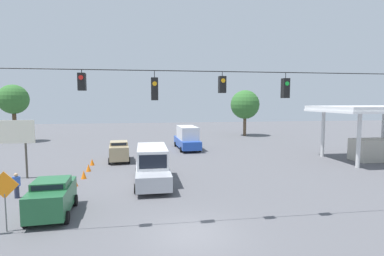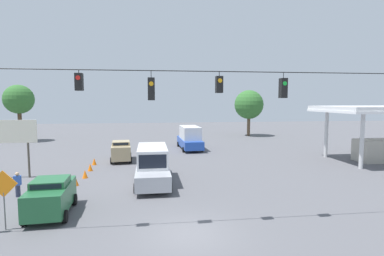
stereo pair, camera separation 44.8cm
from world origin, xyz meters
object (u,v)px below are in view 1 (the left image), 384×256
Objects in this scene: overhead_signal_span at (190,119)px; traffic_cone_second at (65,194)px; gas_station at (373,121)px; box_truck_blue_oncoming_deep at (187,138)px; tree_horizon_left at (245,105)px; traffic_cone_nearest at (56,206)px; roadside_billboard at (2,136)px; tree_horizon_right at (13,100)px; sedan_green_parked_shoulder at (52,197)px; traffic_cone_third at (75,182)px; traffic_cone_fifth at (88,168)px; sedan_tan_withflow_far at (119,151)px; box_truck_silver_withflow_mid at (152,165)px; traffic_cone_fourth at (84,175)px; traffic_cone_farthest at (92,162)px; pedestrian at (16,186)px; work_zone_sign at (4,190)px.

overhead_signal_span is 10.00m from traffic_cone_second.
overhead_signal_span is 24.17m from gas_station.
tree_horizon_left is (-11.88, -13.03, 3.96)m from box_truck_blue_oncoming_deep.
roadside_billboard is at bearing -52.82° from traffic_cone_nearest.
sedan_green_parked_shoulder is at bearing 114.66° from tree_horizon_right.
overhead_signal_span is 36.03× the size of traffic_cone_third.
traffic_cone_fifth is (-0.10, -4.53, 0.00)m from traffic_cone_third.
sedan_tan_withflow_far reaches higher than traffic_cone_second.
tree_horizon_right is at bearing -63.36° from traffic_cone_second.
sedan_tan_withflow_far is 8.96m from box_truck_silver_withflow_mid.
sedan_green_parked_shoulder reaches higher than traffic_cone_fourth.
box_truck_silver_withflow_mid is 32.33m from tree_horizon_right.
traffic_cone_fourth is at bearing 92.14° from traffic_cone_fifth.
box_truck_silver_withflow_mid is 1.78× the size of sedan_green_parked_shoulder.
sedan_tan_withflow_far is 6.68× the size of traffic_cone_farthest.
sedan_tan_withflow_far is at bearing -116.25° from pedestrian.
traffic_cone_second is 1.00× the size of traffic_cone_fifth.
tree_horizon_left is at bearing -132.92° from traffic_cone_fifth.
box_truck_silver_withflow_mid is at bearing -135.51° from traffic_cone_nearest.
traffic_cone_second is 8.69m from roadside_billboard.
traffic_cone_third is at bearing -88.80° from sedan_green_parked_shoulder.
traffic_cone_fourth and traffic_cone_farthest have the same top height.
box_truck_blue_oncoming_deep is 10.06m from sedan_tan_withflow_far.
traffic_cone_farthest is (2.34, 1.60, -0.73)m from sedan_tan_withflow_far.
tree_horizon_right reaches higher than roadside_billboard.
tree_horizon_left is 0.94× the size of tree_horizon_right.
traffic_cone_third is at bearing -89.13° from traffic_cone_second.
traffic_cone_third is 0.06× the size of gas_station.
sedan_tan_withflow_far is 1.03× the size of sedan_green_parked_shoulder.
traffic_cone_farthest is 30.83m from tree_horizon_left.
box_truck_silver_withflow_mid is at bearing -177.55° from traffic_cone_third.
traffic_cone_fourth is 1.00× the size of traffic_cone_farthest.
traffic_cone_second is 0.08× the size of tree_horizon_right.
traffic_cone_fifth is (0.03, -9.53, 0.00)m from traffic_cone_nearest.
sedan_tan_withflow_far is 0.92× the size of roadside_billboard.
traffic_cone_second is at bearing 136.42° from roadside_billboard.
gas_station is at bearing 175.92° from traffic_cone_farthest.
traffic_cone_second is 0.41× the size of pedestrian.
traffic_cone_third and traffic_cone_farthest have the same top height.
traffic_cone_fifth is at bearing 124.13° from tree_horizon_right.
traffic_cone_second is 0.23× the size of work_zone_sign.
roadside_billboard is (8.17, 5.73, 2.34)m from sedan_tan_withflow_far.
sedan_green_parked_shoulder is 4.58m from pedestrian.
box_truck_blue_oncoming_deep is at bearing -117.30° from work_zone_sign.
work_zone_sign reaches higher than sedan_tan_withflow_far.
traffic_cone_fifth is (2.22, 4.09, -0.73)m from sedan_tan_withflow_far.
overhead_signal_span is 23.31m from box_truck_blue_oncoming_deep.
traffic_cone_third is at bearing -144.52° from pedestrian.
traffic_cone_fourth is at bearing -127.03° from pedestrian.
gas_station reaches higher than pedestrian.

